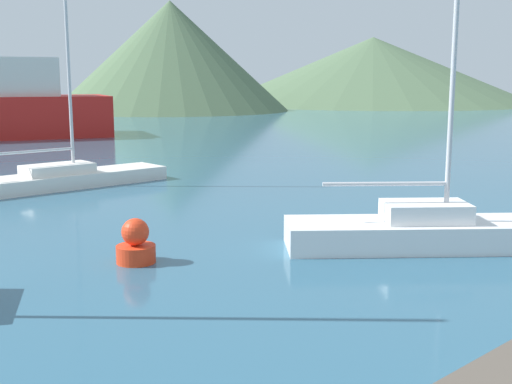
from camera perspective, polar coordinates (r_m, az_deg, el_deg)
sailboat_inner at (r=24.70m, az=-17.17°, el=1.20°), size 8.46×4.28×8.11m
sailboat_middle at (r=15.73m, az=14.76°, el=-3.24°), size 6.72×4.00×7.65m
buoy_marker at (r=14.24m, az=-10.65°, el=-4.60°), size 0.86×0.86×0.99m
hill_east at (r=83.35m, az=-7.58°, el=11.88°), size 29.79×29.79×13.62m
hill_far_east at (r=108.10m, az=10.30°, el=10.57°), size 51.41×51.41×10.67m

